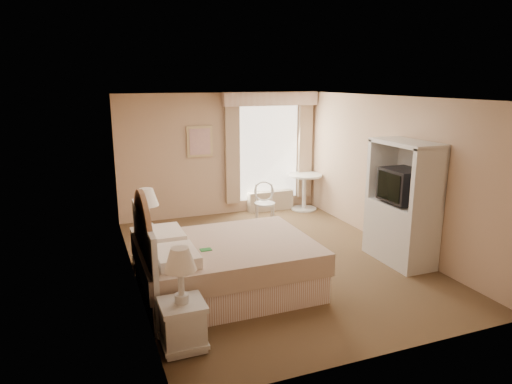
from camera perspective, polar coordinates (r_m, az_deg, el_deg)
name	(u,v)px	position (r m, az deg, el deg)	size (l,w,h in m)	color
room	(274,182)	(6.86, 2.30, 1.25)	(4.21, 5.51, 2.51)	brown
window	(270,148)	(9.65, 1.78, 5.47)	(2.05, 0.22, 2.51)	white
framed_art	(200,142)	(9.21, -7.05, 6.28)	(0.52, 0.04, 0.62)	#D1B380
bed	(218,265)	(6.10, -4.73, -9.05)	(2.26, 1.78, 1.57)	tan
nightstand_near	(182,312)	(4.91, -9.19, -14.62)	(0.46, 0.46, 1.10)	silver
nightstand_far	(149,238)	(7.03, -13.26, -5.60)	(0.49, 0.49, 1.19)	silver
round_table	(304,186)	(9.87, 6.06, 0.75)	(0.74, 0.74, 0.78)	silver
cafe_chair	(264,200)	(8.85, 1.06, -0.98)	(0.49, 0.49, 0.83)	silver
armoire	(402,213)	(7.30, 17.77, -2.47)	(0.56, 1.13, 1.87)	silver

